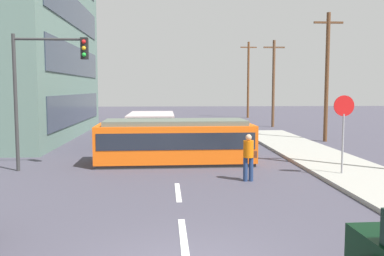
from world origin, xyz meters
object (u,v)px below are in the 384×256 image
at_px(streetcar_tram, 175,141).
at_px(city_bus, 151,128).
at_px(utility_pole_distant, 248,78).
at_px(pedestrian_crossing, 249,155).
at_px(stop_sign, 344,118).
at_px(utility_pole_mid, 327,75).
at_px(traffic_light_mast, 44,76).
at_px(utility_pole_far, 274,82).

xyz_separation_m(streetcar_tram, city_bus, (-1.23, 5.54, 0.08)).
bearing_deg(utility_pole_distant, city_bus, -113.69).
xyz_separation_m(city_bus, utility_pole_distant, (10.00, 22.79, 3.32)).
bearing_deg(pedestrian_crossing, stop_sign, 7.52).
bearing_deg(utility_pole_mid, stop_sign, -107.99).
distance_m(stop_sign, utility_pole_mid, 11.03).
relative_size(pedestrian_crossing, traffic_light_mast, 0.31).
distance_m(utility_pole_mid, utility_pole_distant, 21.23).
xyz_separation_m(traffic_light_mast, utility_pole_far, (13.90, 18.40, 0.08)).
distance_m(streetcar_tram, utility_pole_distant, 29.85).
distance_m(utility_pole_mid, utility_pole_far, 10.03).
bearing_deg(utility_pole_far, stop_sign, -97.40).
bearing_deg(utility_pole_mid, utility_pole_far, 94.10).
height_order(city_bus, utility_pole_mid, utility_pole_mid).
relative_size(streetcar_tram, utility_pole_far, 0.93).
height_order(stop_sign, utility_pole_far, utility_pole_far).
xyz_separation_m(stop_sign, utility_pole_far, (2.64, 20.33, 1.64)).
distance_m(utility_pole_far, utility_pole_distant, 11.23).
xyz_separation_m(city_bus, stop_sign, (7.31, -8.76, 1.13)).
bearing_deg(stop_sign, utility_pole_mid, 72.01).
bearing_deg(city_bus, utility_pole_far, 49.30).
distance_m(pedestrian_crossing, utility_pole_distant, 32.82).
xyz_separation_m(streetcar_tram, utility_pole_distant, (8.77, 28.32, 3.39)).
distance_m(traffic_light_mast, utility_pole_distant, 32.74).
bearing_deg(stop_sign, traffic_light_mast, 170.25).
distance_m(pedestrian_crossing, utility_pole_mid, 13.23).
distance_m(streetcar_tram, utility_pole_mid, 12.22).
xyz_separation_m(traffic_light_mast, utility_pole_mid, (14.62, 8.40, 0.34)).
bearing_deg(pedestrian_crossing, traffic_light_mast, 162.56).
xyz_separation_m(pedestrian_crossing, utility_pole_far, (6.23, 20.81, 2.89)).
distance_m(city_bus, pedestrian_crossing, 9.96).
height_order(pedestrian_crossing, traffic_light_mast, traffic_light_mast).
bearing_deg(traffic_light_mast, utility_pole_mid, 29.87).
bearing_deg(utility_pole_distant, utility_pole_mid, -88.20).
xyz_separation_m(streetcar_tram, pedestrian_crossing, (2.49, -3.70, -0.05)).
bearing_deg(utility_pole_far, utility_pole_mid, -85.90).
distance_m(traffic_light_mast, utility_pole_far, 23.06).
xyz_separation_m(traffic_light_mast, utility_pole_distant, (13.95, 29.62, 0.63)).
distance_m(traffic_light_mast, utility_pole_mid, 16.86).
bearing_deg(utility_pole_mid, streetcar_tram, -143.03).
relative_size(streetcar_tram, utility_pole_mid, 0.87).
relative_size(city_bus, utility_pole_mid, 0.66).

